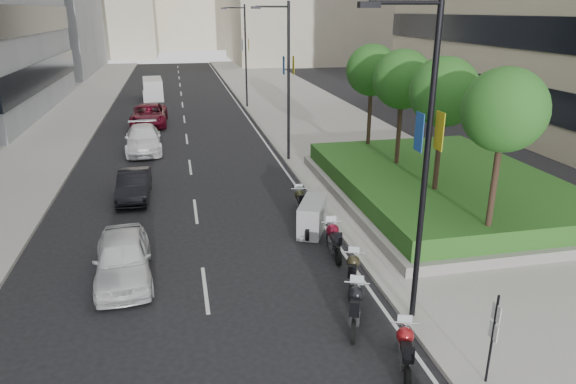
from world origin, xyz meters
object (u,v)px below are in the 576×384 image
object	(u,v)px
motorcycle_4	(334,240)
motorcycle_5	(312,217)
lamp_post_0	(422,152)
car_b	(134,185)
parking_sign	(493,335)
car_c	(143,139)
motorcycle_6	(300,201)
car_d	(149,115)
lamp_post_2	(244,51)
motorcycle_3	(353,272)
motorcycle_1	(405,349)
lamp_post_1	(286,75)
motorcycle_2	(355,307)
car_a	(123,258)
delivery_van	(153,90)

from	to	relation	value
motorcycle_4	motorcycle_5	distance (m)	2.15
lamp_post_0	car_b	distance (m)	15.55
lamp_post_0	parking_sign	size ratio (longest dim) A/B	3.60
parking_sign	motorcycle_5	distance (m)	9.88
parking_sign	car_c	size ratio (longest dim) A/B	0.46
motorcycle_4	motorcycle_6	size ratio (longest dim) A/B	1.11
car_b	car_d	xyz separation A→B (m)	(0.07, 16.86, 0.14)
car_b	car_d	bearing A→B (deg)	90.69
parking_sign	car_d	world-z (taller)	parking_sign
lamp_post_2	parking_sign	xyz separation A→B (m)	(0.66, -38.00, -3.61)
lamp_post_0	car_d	size ratio (longest dim) A/B	1.56
car_c	motorcycle_3	bearing A→B (deg)	-71.68
lamp_post_2	car_c	size ratio (longest dim) A/B	1.67
motorcycle_1	car_d	xyz separation A→B (m)	(-7.35, 31.14, 0.25)
lamp_post_0	car_b	xyz separation A→B (m)	(-8.40, 12.32, -4.40)
lamp_post_0	motorcycle_4	xyz separation A→B (m)	(-0.85, 4.55, -4.47)
motorcycle_4	lamp_post_1	bearing A→B (deg)	1.22
motorcycle_2	car_a	distance (m)	7.87
motorcycle_6	car_c	size ratio (longest dim) A/B	0.37
parking_sign	car_b	bearing A→B (deg)	120.60
motorcycle_2	delivery_van	distance (m)	42.46
car_d	car_b	bearing A→B (deg)	-89.32
motorcycle_2	motorcycle_4	xyz separation A→B (m)	(0.71, 4.43, 0.01)
car_d	lamp_post_2	bearing A→B (deg)	35.86
motorcycle_2	parking_sign	bearing A→B (deg)	-122.55
motorcycle_1	motorcycle_4	world-z (taller)	motorcycle_4
motorcycle_6	delivery_van	xyz separation A→B (m)	(-7.32, 33.20, 0.41)
motorcycle_5	car_c	bearing A→B (deg)	51.09
lamp_post_1	lamp_post_2	bearing A→B (deg)	90.00
parking_sign	motorcycle_4	world-z (taller)	parking_sign
lamp_post_0	delivery_van	bearing A→B (deg)	101.34
motorcycle_2	motorcycle_3	world-z (taller)	motorcycle_2
parking_sign	motorcycle_5	bearing A→B (deg)	100.24
lamp_post_0	motorcycle_2	bearing A→B (deg)	175.67
car_c	lamp_post_0	bearing A→B (deg)	-71.48
lamp_post_0	motorcycle_4	size ratio (longest dim) A/B	4.04
lamp_post_2	lamp_post_1	bearing A→B (deg)	-90.00
motorcycle_2	motorcycle_6	bearing A→B (deg)	19.06
lamp_post_1	lamp_post_0	bearing A→B (deg)	-90.00
motorcycle_5	motorcycle_6	size ratio (longest dim) A/B	1.17
car_d	motorcycle_3	bearing A→B (deg)	-73.75
lamp_post_1	car_b	size ratio (longest dim) A/B	2.23
lamp_post_0	motorcycle_6	xyz separation A→B (m)	(-1.11, 8.82, -4.53)
motorcycle_4	motorcycle_6	bearing A→B (deg)	8.54
lamp_post_0	car_a	size ratio (longest dim) A/B	2.00
lamp_post_0	car_b	size ratio (longest dim) A/B	2.23
parking_sign	motorcycle_3	xyz separation A→B (m)	(-1.59, 5.18, -0.91)
lamp_post_0	motorcycle_3	distance (m)	5.11
motorcycle_2	motorcycle_1	bearing A→B (deg)	-142.25
car_d	delivery_van	bearing A→B (deg)	91.35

